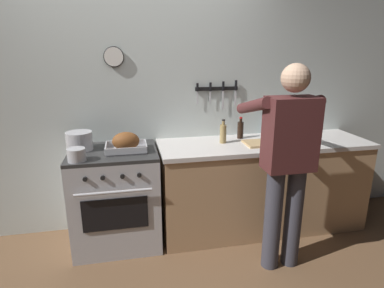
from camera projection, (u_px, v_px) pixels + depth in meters
The scene contains 11 objects.
wall_back at pixel (135, 98), 3.07m from camera, with size 6.00×0.13×2.60m.
counter_block at pixel (262, 185), 3.20m from camera, with size 2.03×0.65×0.90m.
stove at pixel (116, 198), 2.93m from camera, with size 0.76×0.67×0.90m.
person_cook at pixel (287, 157), 2.48m from camera, with size 0.51×0.63×1.66m.
roasting_pan at pixel (126, 143), 2.77m from camera, with size 0.35×0.26×0.17m.
stock_pot at pixel (79, 141), 2.80m from camera, with size 0.22×0.22×0.16m.
saucepan at pixel (77, 155), 2.52m from camera, with size 0.14×0.14×0.10m.
cutting_board at pixel (264, 143), 3.00m from camera, with size 0.36×0.24×0.02m, color tan.
bottle_soy_sauce at pixel (240, 130), 3.17m from camera, with size 0.06×0.06×0.21m.
bottle_vinegar at pixel (223, 133), 3.01m from camera, with size 0.06×0.06×0.23m.
bottle_dish_soap at pixel (276, 127), 3.27m from camera, with size 0.06×0.06×0.22m.
Camera 1 is at (-0.08, -1.76, 1.75)m, focal length 29.98 mm.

